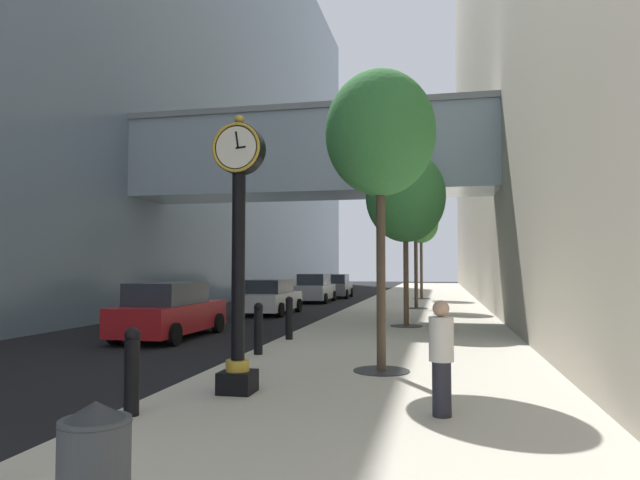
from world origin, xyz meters
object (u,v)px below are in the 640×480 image
Objects in this scene: street_tree_near at (380,135)px; car_red_far at (170,311)px; street_tree_mid_far at (415,202)px; street_clock at (238,239)px; bollard_second at (132,369)px; car_white_near at (270,297)px; trash_bin at (94,471)px; bollard_fifth at (289,317)px; pedestrian_walking at (441,355)px; street_tree_far at (421,224)px; car_silver_mid at (315,289)px; car_grey_trailing at (336,286)px; bollard_fourth at (258,327)px; street_tree_mid_near at (405,197)px.

car_red_far is (-6.96, 4.84, -3.99)m from street_tree_near.
street_tree_mid_far reaches higher than street_tree_near.
street_tree_mid_far is (2.09, 19.36, 2.77)m from street_clock.
car_white_near reaches higher than bollard_second.
street_tree_mid_far is at bearing 86.77° from trash_bin.
pedestrian_walking is at bearing -60.68° from bollard_fifth.
bollard_second is 21.70m from street_tree_mid_far.
car_silver_mid is (-6.39, -2.75, -4.09)m from street_tree_far.
street_tree_near is at bearing -77.82° from car_grey_trailing.
bollard_fifth is 0.27× the size of car_silver_mid.
car_grey_trailing is (-4.66, 35.29, 0.13)m from trash_bin.
pedestrian_walking reaches higher than bollard_fifth.
pedestrian_walking reaches higher than car_grey_trailing.
trash_bin is at bearing -80.51° from car_silver_mid.
bollard_fifth is at bearing 98.14° from trash_bin.
trash_bin is at bearing -121.06° from pedestrian_walking.
street_tree_mid_far is at bearing 26.08° from car_white_near.
pedestrian_walking is (4.17, 0.85, 0.20)m from bollard_second.
bollard_fourth is 9.00m from trash_bin.
street_tree_near reaches higher than car_grey_trailing.
street_tree_mid_far reaches higher than car_grey_trailing.
street_tree_far reaches higher than street_tree_near.
street_tree_far is at bearing 82.79° from bollard_fourth.
trash_bin is 0.66× the size of pedestrian_walking.
street_tree_near is at bearing -64.65° from car_white_near.
car_silver_mid is (0.14, 8.94, 0.06)m from car_white_near.
trash_bin is 35.59m from car_grey_trailing.
bollard_fourth is 8.51m from street_tree_mid_near.
street_tree_mid_near reaches higher than bollard_fourth.
bollard_second is at bearing -127.24° from street_tree_near.
street_tree_near is 3.78× the size of pedestrian_walking.
car_red_far is (-6.96, -12.15, -4.59)m from street_tree_mid_far.
trash_bin is (0.72, -4.95, -1.97)m from street_clock.
car_grey_trailing is (-6.04, 10.98, -4.60)m from street_tree_mid_far.
bollard_fourth is at bearing -40.06° from car_red_far.
bollard_fourth is 0.27× the size of car_silver_mid.
pedestrian_walking is (1.14, -3.14, -3.84)m from street_tree_near.
car_white_near is at bearing 115.35° from street_tree_near.
car_grey_trailing is at bearing 102.18° from street_tree_near.
street_tree_mid_near is at bearing 76.35° from bollard_second.
bollard_fourth is 0.76× the size of pedestrian_walking.
street_tree_far is 33.10m from trash_bin.
car_white_near is at bearing 140.96° from street_tree_mid_near.
street_tree_near is 15.78m from car_white_near.
street_clock is at bearing -80.28° from car_silver_mid.
street_clock is 25.53m from car_silver_mid.
car_red_far is (-0.57, -17.89, -0.02)m from car_silver_mid.
street_tree_far is 3.85× the size of pedestrian_walking.
pedestrian_walking is (1.14, -11.64, -3.64)m from street_tree_mid_near.
street_tree_near is at bearing -26.81° from bollard_fourth.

